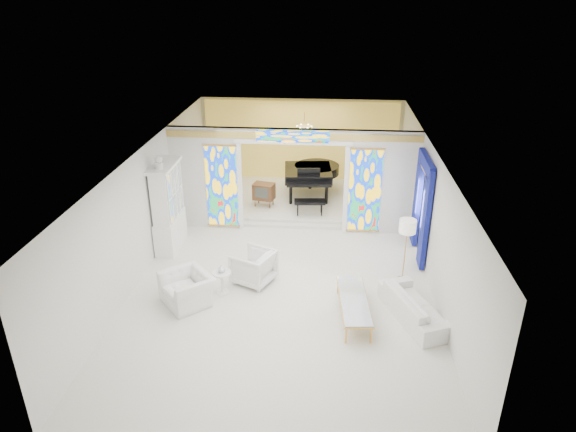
# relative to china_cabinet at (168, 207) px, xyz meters

# --- Properties ---
(floor) EXTENTS (12.00, 12.00, 0.00)m
(floor) POSITION_rel_china_cabinet_xyz_m (3.22, -0.60, -1.17)
(floor) COLOR silver
(floor) RESTS_ON ground
(ceiling) EXTENTS (7.00, 12.00, 0.02)m
(ceiling) POSITION_rel_china_cabinet_xyz_m (3.22, -0.60, 1.83)
(ceiling) COLOR white
(ceiling) RESTS_ON wall_back
(wall_back) EXTENTS (7.00, 0.02, 3.00)m
(wall_back) POSITION_rel_china_cabinet_xyz_m (3.22, 5.40, 0.33)
(wall_back) COLOR silver
(wall_back) RESTS_ON floor
(wall_front) EXTENTS (7.00, 0.02, 3.00)m
(wall_front) POSITION_rel_china_cabinet_xyz_m (3.22, -6.60, 0.33)
(wall_front) COLOR silver
(wall_front) RESTS_ON floor
(wall_left) EXTENTS (0.02, 12.00, 3.00)m
(wall_left) POSITION_rel_china_cabinet_xyz_m (-0.28, -0.60, 0.33)
(wall_left) COLOR silver
(wall_left) RESTS_ON floor
(wall_right) EXTENTS (0.02, 12.00, 3.00)m
(wall_right) POSITION_rel_china_cabinet_xyz_m (6.72, -0.60, 0.33)
(wall_right) COLOR silver
(wall_right) RESTS_ON floor
(partition_wall) EXTENTS (7.00, 0.22, 3.00)m
(partition_wall) POSITION_rel_china_cabinet_xyz_m (3.22, 1.40, 0.48)
(partition_wall) COLOR silver
(partition_wall) RESTS_ON floor
(stained_glass_left) EXTENTS (0.90, 0.04, 2.40)m
(stained_glass_left) POSITION_rel_china_cabinet_xyz_m (1.19, 1.29, 0.13)
(stained_glass_left) COLOR gold
(stained_glass_left) RESTS_ON partition_wall
(stained_glass_right) EXTENTS (0.90, 0.04, 2.40)m
(stained_glass_right) POSITION_rel_china_cabinet_xyz_m (5.25, 1.29, 0.13)
(stained_glass_right) COLOR gold
(stained_glass_right) RESTS_ON partition_wall
(stained_glass_transom) EXTENTS (2.00, 0.04, 0.34)m
(stained_glass_transom) POSITION_rel_china_cabinet_xyz_m (3.22, 1.29, 1.65)
(stained_glass_transom) COLOR gold
(stained_glass_transom) RESTS_ON partition_wall
(alcove_platform) EXTENTS (6.80, 3.80, 0.18)m
(alcove_platform) POSITION_rel_china_cabinet_xyz_m (3.22, 3.50, -1.08)
(alcove_platform) COLOR silver
(alcove_platform) RESTS_ON floor
(gold_curtain_back) EXTENTS (6.70, 0.10, 2.90)m
(gold_curtain_back) POSITION_rel_china_cabinet_xyz_m (3.22, 5.28, 0.33)
(gold_curtain_back) COLOR #ECD052
(gold_curtain_back) RESTS_ON wall_back
(chandelier) EXTENTS (0.48, 0.48, 0.30)m
(chandelier) POSITION_rel_china_cabinet_xyz_m (3.42, 3.40, 1.38)
(chandelier) COLOR gold
(chandelier) RESTS_ON ceiling
(blue_drapes) EXTENTS (0.14, 1.85, 2.65)m
(blue_drapes) POSITION_rel_china_cabinet_xyz_m (6.62, 0.10, 0.41)
(blue_drapes) COLOR navy
(blue_drapes) RESTS_ON wall_right
(china_cabinet) EXTENTS (0.56, 1.46, 2.72)m
(china_cabinet) POSITION_rel_china_cabinet_xyz_m (0.00, 0.00, 0.00)
(china_cabinet) COLOR white
(china_cabinet) RESTS_ON floor
(armchair_left) EXTENTS (1.43, 1.45, 0.71)m
(armchair_left) POSITION_rel_china_cabinet_xyz_m (1.14, -2.62, -0.82)
(armchair_left) COLOR white
(armchair_left) RESTS_ON floor
(armchair_right) EXTENTS (1.18, 1.17, 0.81)m
(armchair_right) POSITION_rel_china_cabinet_xyz_m (2.50, -1.62, -0.76)
(armchair_right) COLOR white
(armchair_right) RESTS_ON floor
(sofa) EXTENTS (1.49, 2.18, 0.59)m
(sofa) POSITION_rel_china_cabinet_xyz_m (6.17, -2.79, -0.87)
(sofa) COLOR silver
(sofa) RESTS_ON floor
(side_table) EXTENTS (0.57, 0.57, 0.55)m
(side_table) POSITION_rel_china_cabinet_xyz_m (1.85, -2.16, -0.81)
(side_table) COLOR white
(side_table) RESTS_ON floor
(vase) EXTENTS (0.20, 0.20, 0.18)m
(vase) POSITION_rel_china_cabinet_xyz_m (1.85, -2.16, -0.53)
(vase) COLOR silver
(vase) RESTS_ON side_table
(coffee_table) EXTENTS (0.75, 1.99, 0.43)m
(coffee_table) POSITION_rel_china_cabinet_xyz_m (4.85, -2.85, -0.77)
(coffee_table) COLOR silver
(coffee_table) RESTS_ON floor
(floor_lamp) EXTENTS (0.49, 0.49, 1.61)m
(floor_lamp) POSITION_rel_china_cabinet_xyz_m (6.09, -1.25, 0.20)
(floor_lamp) COLOR gold
(floor_lamp) RESTS_ON floor
(grand_piano) EXTENTS (1.89, 2.95, 1.14)m
(grand_piano) POSITION_rel_china_cabinet_xyz_m (3.68, 3.71, -0.22)
(grand_piano) COLOR black
(grand_piano) RESTS_ON alcove_platform
(tv_console) EXTENTS (0.72, 0.56, 0.74)m
(tv_console) POSITION_rel_china_cabinet_xyz_m (2.22, 2.62, -0.51)
(tv_console) COLOR #55331F
(tv_console) RESTS_ON alcove_platform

